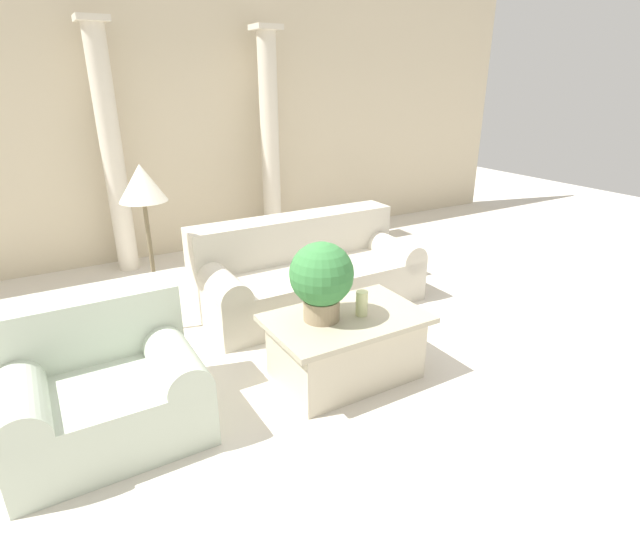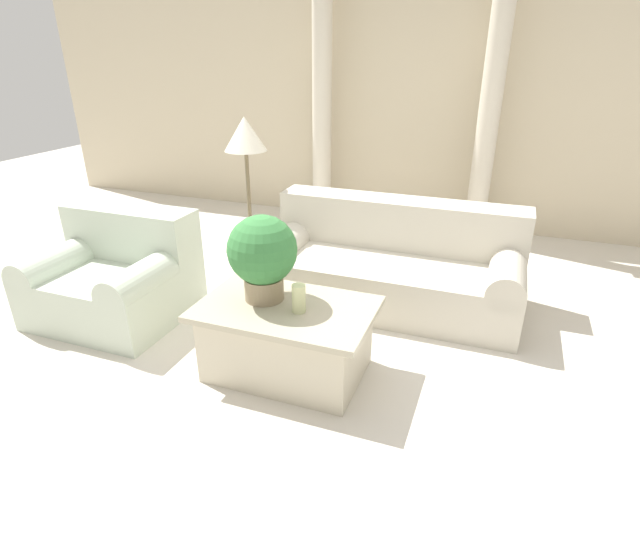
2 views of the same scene
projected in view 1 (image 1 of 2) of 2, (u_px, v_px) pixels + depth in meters
The scene contains 10 objects.
ground_plane at pixel (310, 345), 4.15m from camera, with size 16.00×16.00×0.00m, color silver.
wall_back at pixel (186, 120), 5.93m from camera, with size 10.00×0.06×3.20m.
sofa_long at pixel (306, 271), 4.83m from camera, with size 2.11×0.95×0.82m.
loveseat at pixel (101, 381), 3.07m from camera, with size 1.11×0.95×0.82m.
coffee_table at pixel (345, 346), 3.64m from camera, with size 1.12×0.72×0.49m.
potted_plant at pixel (322, 278), 3.39m from camera, with size 0.44×0.44×0.56m.
pillar_candle at pixel (362, 303), 3.53m from camera, with size 0.08×0.08×0.18m.
floor_lamp at pixel (143, 191), 3.93m from camera, with size 0.38×0.38×1.45m.
column_left at pixel (112, 151), 5.31m from camera, with size 0.31×0.31×2.63m.
column_right at pixel (270, 140), 6.19m from camera, with size 0.31×0.31×2.63m.
Camera 1 is at (-1.78, -3.17, 2.07)m, focal length 28.00 mm.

